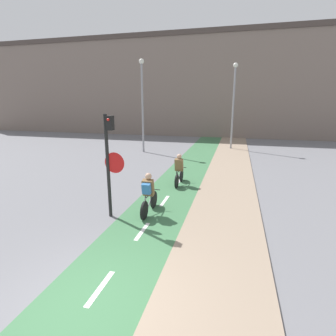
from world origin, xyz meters
name	(u,v)px	position (x,y,z in m)	size (l,w,h in m)	color
ground_plane	(87,307)	(0.00, 0.00, 0.00)	(120.00, 120.00, 0.00)	slate
bike_lane	(87,306)	(0.00, 0.00, 0.01)	(2.17, 60.00, 0.02)	#3D7047
sidewalk_strip	(209,332)	(2.28, 0.00, 0.03)	(2.40, 60.00, 0.05)	gray
building_row_background	(216,86)	(0.00, 26.80, 5.31)	(60.00, 5.20, 10.60)	slate
traffic_light_pole	(110,156)	(-1.32, 3.78, 2.08)	(0.67, 0.25, 3.37)	black
street_lamp_far	(142,97)	(-4.21, 14.83, 4.05)	(0.36, 0.36, 6.60)	gray
street_lamp_sidewalk	(234,97)	(2.15, 17.77, 4.00)	(0.36, 0.36, 6.51)	gray
cyclist_near	(149,195)	(-0.22, 4.27, 0.70)	(0.46, 1.63, 1.44)	black
cyclist_far	(179,171)	(0.09, 7.68, 0.66)	(0.46, 1.63, 1.44)	black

